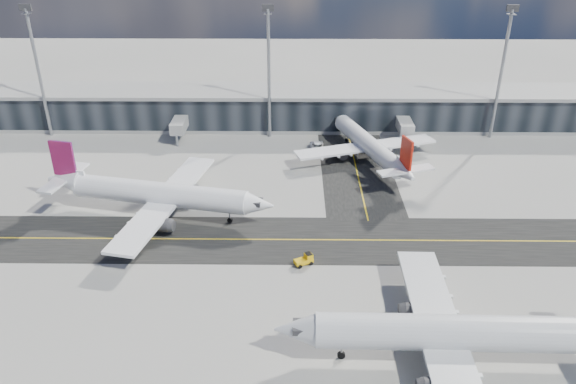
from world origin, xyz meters
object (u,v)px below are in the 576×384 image
Objects in this scene: airliner_af at (157,194)px; airliner_redtail at (369,145)px; airliner_near at (458,333)px; baggage_tug at (305,259)px; service_van at (317,147)px.

airliner_redtail is (38.37, 22.57, -0.47)m from airliner_af.
airliner_near reaches higher than baggage_tug.
baggage_tug is 42.38m from service_van.
airliner_redtail is 11.83m from service_van.
baggage_tug is (24.75, -14.60, -3.10)m from airliner_af.
airliner_af reaches higher than baggage_tug.
airliner_redtail is 56.58m from airliner_near.
airliner_af is 6.59× the size of service_van.
service_van is (3.26, 42.26, -0.01)m from baggage_tug.
airliner_af is at bearing -168.34° from airliner_redtail.
airliner_redtail is at bearing 132.33° from airliner_af.
airliner_af is 28.90m from baggage_tug.
airliner_af reaches higher than service_van.
airliner_near is at bearing 62.81° from airliner_af.
airliner_redtail is at bearing -27.14° from service_van.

